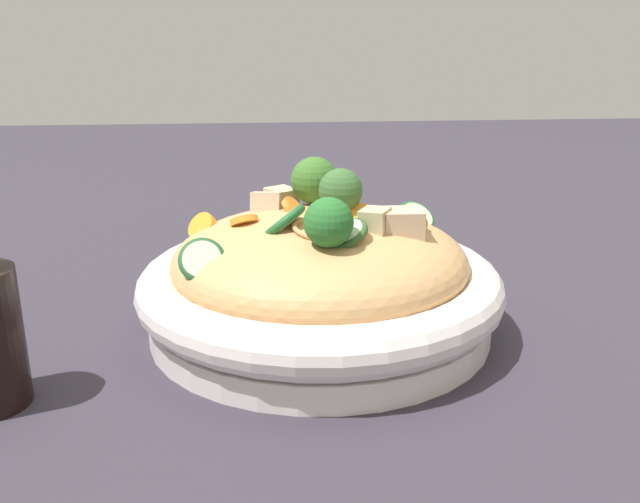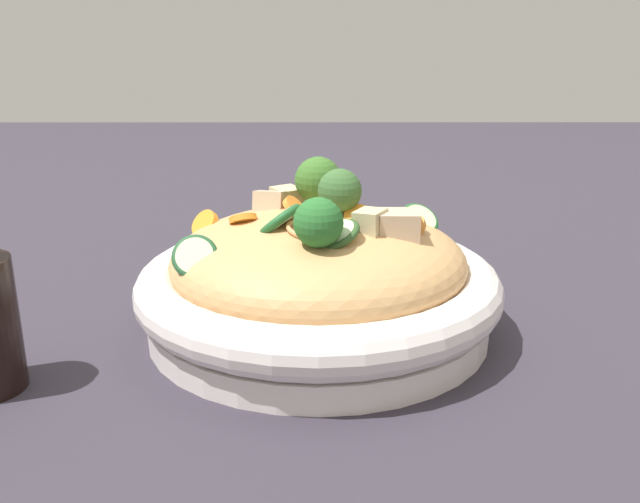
% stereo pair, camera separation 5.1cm
% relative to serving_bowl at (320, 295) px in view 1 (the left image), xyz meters
% --- Properties ---
extents(ground_plane, '(3.00, 3.00, 0.00)m').
position_rel_serving_bowl_xyz_m(ground_plane, '(0.00, 0.00, -0.03)').
color(ground_plane, '#312C37').
extents(serving_bowl, '(0.32, 0.32, 0.06)m').
position_rel_serving_bowl_xyz_m(serving_bowl, '(0.00, 0.00, 0.00)').
color(serving_bowl, white).
rests_on(serving_bowl, ground_plane).
extents(noodle_heap, '(0.26, 0.26, 0.08)m').
position_rel_serving_bowl_xyz_m(noodle_heap, '(-0.00, -0.00, 0.03)').
color(noodle_heap, tan).
rests_on(noodle_heap, serving_bowl).
extents(broccoli_florets, '(0.18, 0.07, 0.06)m').
position_rel_serving_bowl_xyz_m(broccoli_florets, '(0.01, -0.01, 0.09)').
color(broccoli_florets, '#8EB26E').
rests_on(broccoli_florets, serving_bowl).
extents(carrot_coins, '(0.08, 0.21, 0.04)m').
position_rel_serving_bowl_xyz_m(carrot_coins, '(0.01, 0.01, 0.07)').
color(carrot_coins, orange).
rests_on(carrot_coins, serving_bowl).
extents(zucchini_slices, '(0.13, 0.23, 0.05)m').
position_rel_serving_bowl_xyz_m(zucchini_slices, '(-0.03, 0.01, 0.07)').
color(zucchini_slices, beige).
rests_on(zucchini_slices, serving_bowl).
extents(chicken_chunks, '(0.14, 0.14, 0.03)m').
position_rel_serving_bowl_xyz_m(chicken_chunks, '(0.01, -0.02, 0.07)').
color(chicken_chunks, '#CCB393').
rests_on(chicken_chunks, serving_bowl).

